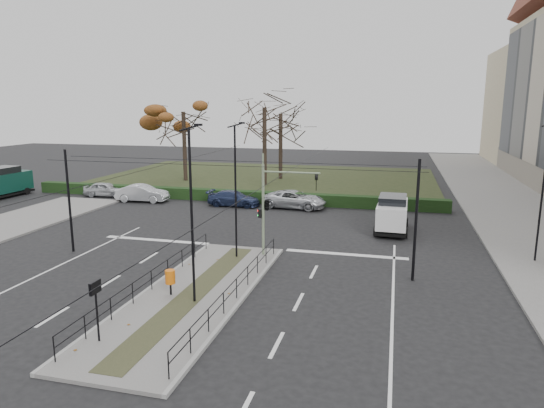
{
  "coord_description": "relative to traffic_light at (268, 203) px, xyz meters",
  "views": [
    {
      "loc": [
        8.52,
        -21.56,
        8.48
      ],
      "look_at": [
        1.54,
        5.62,
        2.69
      ],
      "focal_mm": 32.0,
      "sensor_mm": 36.0,
      "label": 1
    }
  ],
  "objects": [
    {
      "name": "ground",
      "position": [
        -1.8,
        -3.8,
        -3.13
      ],
      "size": [
        140.0,
        140.0,
        0.0
      ],
      "primitive_type": "plane",
      "color": "black",
      "rests_on": "ground"
    },
    {
      "name": "rust_tree",
      "position": [
        -16.12,
        24.48,
        4.54
      ],
      "size": [
        7.85,
        7.85,
        9.97
      ],
      "color": "black",
      "rests_on": "park"
    },
    {
      "name": "catenary",
      "position": [
        -1.8,
        -2.18,
        0.29
      ],
      "size": [
        20.0,
        34.0,
        6.0
      ],
      "color": "black",
      "rests_on": "ground"
    },
    {
      "name": "median_railing",
      "position": [
        -1.8,
        -6.4,
        -2.15
      ],
      "size": [
        4.14,
        13.24,
        0.92
      ],
      "color": "black",
      "rests_on": "median_island"
    },
    {
      "name": "bare_tree_near",
      "position": [
        -6.7,
        23.78,
        4.45
      ],
      "size": [
        6.16,
        6.16,
        10.73
      ],
      "color": "black",
      "rests_on": "park"
    },
    {
      "name": "sidewalk_east",
      "position": [
        16.2,
        18.2,
        -3.06
      ],
      "size": [
        8.0,
        90.0,
        0.14
      ],
      "primitive_type": "cube",
      "color": "#63615E",
      "rests_on": "ground"
    },
    {
      "name": "hedge",
      "position": [
        -7.8,
        14.8,
        -2.63
      ],
      "size": [
        38.0,
        1.0,
        1.0
      ],
      "primitive_type": "cube",
      "color": "black",
      "rests_on": "ground"
    },
    {
      "name": "parked_car_third",
      "position": [
        -6.46,
        12.89,
        -2.48
      ],
      "size": [
        4.48,
        1.83,
        1.3
      ],
      "primitive_type": "imported",
      "rotation": [
        0.0,
        0.0,
        1.57
      ],
      "color": "#212C4E",
      "rests_on": "ground"
    },
    {
      "name": "bare_tree_center",
      "position": [
        -6.07,
        28.4,
        3.8
      ],
      "size": [
        7.2,
        7.2,
        9.79
      ],
      "color": "black",
      "rests_on": "park"
    },
    {
      "name": "streetlamp_median_far",
      "position": [
        -1.61,
        -0.8,
        0.79
      ],
      "size": [
        0.62,
        0.13,
        7.43
      ],
      "color": "black",
      "rests_on": "median_island"
    },
    {
      "name": "green_van",
      "position": [
        -28.51,
        11.2,
        -1.68
      ],
      "size": [
        2.44,
        5.82,
        2.81
      ],
      "color": "#0B3229",
      "rests_on": "ground"
    },
    {
      "name": "park",
      "position": [
        -7.8,
        28.2,
        -3.08
      ],
      "size": [
        38.0,
        26.0,
        0.1
      ],
      "primitive_type": "cube",
      "color": "black",
      "rests_on": "ground"
    },
    {
      "name": "streetlamp_median_near",
      "position": [
        -1.38,
        -7.19,
        0.87
      ],
      "size": [
        0.63,
        0.13,
        7.59
      ],
      "color": "black",
      "rests_on": "median_island"
    },
    {
      "name": "parked_car_first",
      "position": [
        -19.49,
        14.0,
        -2.45
      ],
      "size": [
        4.13,
        2.04,
        1.36
      ],
      "primitive_type": "imported",
      "rotation": [
        0.0,
        0.0,
        1.68
      ],
      "color": "#B2B5BB",
      "rests_on": "ground"
    },
    {
      "name": "parked_car_second",
      "position": [
        -14.91,
        12.63,
        -2.37
      ],
      "size": [
        4.7,
        1.97,
        1.51
      ],
      "primitive_type": "imported",
      "rotation": [
        0.0,
        0.0,
        1.65
      ],
      "color": "#B2B5BB",
      "rests_on": "ground"
    },
    {
      "name": "white_van",
      "position": [
        6.66,
        7.58,
        -1.84
      ],
      "size": [
        2.23,
        4.7,
        2.47
      ],
      "color": "silver",
      "rests_on": "ground"
    },
    {
      "name": "median_island",
      "position": [
        -1.8,
        -6.3,
        -3.06
      ],
      "size": [
        4.4,
        15.0,
        0.14
      ],
      "primitive_type": "cube",
      "color": "#63615E",
      "rests_on": "ground"
    },
    {
      "name": "litter_bin",
      "position": [
        -2.73,
        -6.74,
        -2.17
      ],
      "size": [
        0.44,
        0.44,
        1.14
      ],
      "color": "black",
      "rests_on": "median_island"
    },
    {
      "name": "streetlamp_sidewalk",
      "position": [
        14.35,
        2.64,
        0.83
      ],
      "size": [
        0.63,
        0.13,
        7.51
      ],
      "color": "black",
      "rests_on": "sidewalk_east"
    },
    {
      "name": "traffic_light",
      "position": [
        0.0,
        0.0,
        0.0
      ],
      "size": [
        3.49,
        2.0,
        5.13
      ],
      "color": "gray",
      "rests_on": "median_island"
    },
    {
      "name": "info_panel",
      "position": [
        -3.3,
        -11.36,
        -1.21
      ],
      "size": [
        0.13,
        0.59,
        2.27
      ],
      "color": "black",
      "rests_on": "median_island"
    },
    {
      "name": "parked_car_fourth",
      "position": [
        -1.29,
        13.35,
        -2.4
      ],
      "size": [
        5.43,
        2.83,
        1.46
      ],
      "primitive_type": "imported",
      "rotation": [
        0.0,
        0.0,
        1.49
      ],
      "color": "#B2B5BB",
      "rests_on": "ground"
    }
  ]
}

